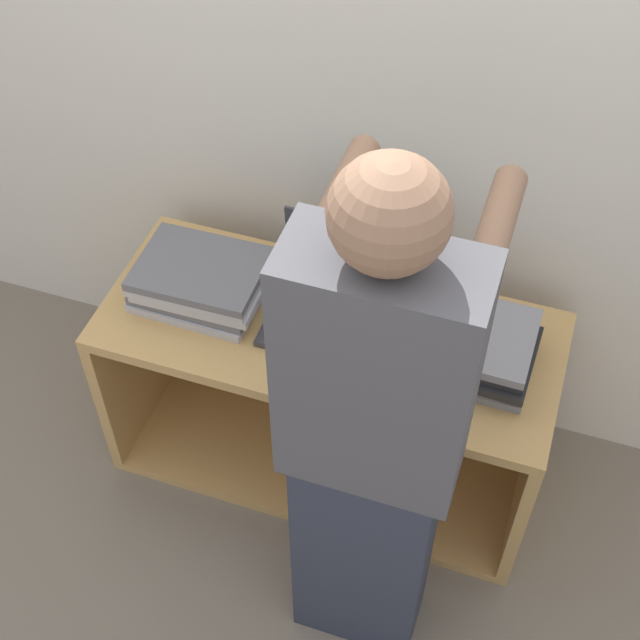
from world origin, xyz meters
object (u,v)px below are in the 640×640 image
Objects in this scene: person at (372,450)px; laptop_stack_left at (202,280)px; laptop_open at (335,301)px; laptop_stack_right at (465,345)px.

laptop_stack_left is at bearing 143.41° from person.
person is (0.26, -0.53, 0.13)m from laptop_open.
person is (-0.13, -0.48, 0.12)m from laptop_stack_right.
laptop_open is 0.93× the size of laptop_stack_right.
laptop_open is at bearing 7.43° from laptop_stack_left.
laptop_open reaches higher than laptop_stack_right.
laptop_open is 0.39m from laptop_stack_right.
laptop_stack_left is at bearing -172.57° from laptop_open.
laptop_stack_left is 0.99× the size of laptop_stack_right.
laptop_stack_right is at bearing 75.43° from person.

